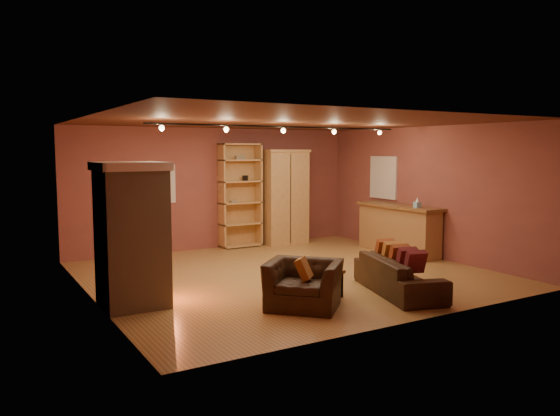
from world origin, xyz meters
TOP-DOWN VIEW (x-y plane):
  - floor at (0.00, 0.00)m, footprint 7.00×7.00m
  - ceiling at (0.00, 0.00)m, footprint 7.00×7.00m
  - back_wall at (0.00, 3.25)m, footprint 7.00×0.02m
  - left_wall at (-3.50, 0.00)m, footprint 0.02×6.50m
  - right_wall at (3.50, 0.00)m, footprint 0.02×6.50m
  - fireplace at (-3.04, -0.60)m, footprint 1.01×0.98m
  - back_window at (-1.30, 3.23)m, footprint 0.56×0.04m
  - bookcase at (0.52, 3.12)m, footprint 1.00×0.39m
  - armoire at (1.67, 2.96)m, footprint 1.14×0.65m
  - bar_counter at (3.20, 0.56)m, footprint 0.61×2.26m
  - tissue_box at (3.15, -0.06)m, footprint 0.13×0.13m
  - right_window at (3.47, 1.40)m, footprint 0.05×0.90m
  - loveseat at (0.83, -2.03)m, footprint 1.13×2.06m
  - armchair at (-0.93, -1.94)m, footprint 1.22×1.23m
  - coffee_table at (-0.37, -1.55)m, footprint 0.59×0.59m
  - track_rail at (0.00, 0.20)m, footprint 5.20×0.09m

SIDE VIEW (x-z plane):
  - floor at x=0.00m, z-range 0.00..0.00m
  - coffee_table at x=-0.37m, z-range 0.15..0.58m
  - loveseat at x=0.83m, z-range 0.00..0.80m
  - armchair at x=-0.93m, z-range 0.00..0.92m
  - bar_counter at x=3.20m, z-range 0.01..1.09m
  - fireplace at x=-3.04m, z-range 0.00..2.12m
  - armoire at x=1.67m, z-range 0.00..2.31m
  - tissue_box at x=3.15m, z-range 1.06..1.29m
  - bookcase at x=0.52m, z-range 0.02..2.47m
  - back_wall at x=0.00m, z-range 0.00..2.80m
  - left_wall at x=-3.50m, z-range 0.00..2.80m
  - right_wall at x=3.50m, z-range 0.00..2.80m
  - back_window at x=-1.30m, z-range 1.12..1.98m
  - right_window at x=3.47m, z-range 1.15..2.15m
  - track_rail at x=0.00m, z-range 2.62..2.75m
  - ceiling at x=0.00m, z-range 2.80..2.80m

